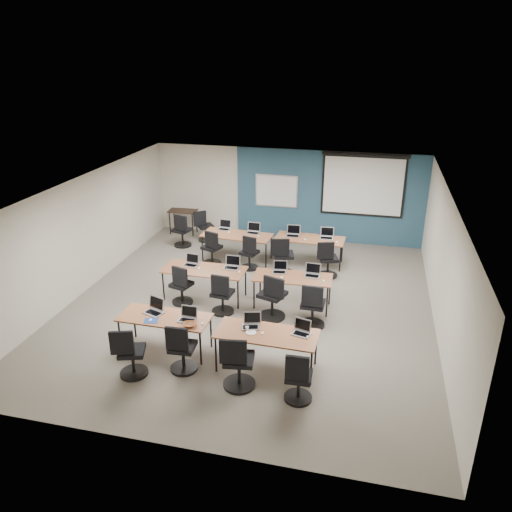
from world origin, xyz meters
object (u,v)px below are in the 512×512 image
(laptop_9, at_px, (253,230))
(spare_chair_b, at_px, (182,233))
(task_chair_5, at_px, (222,297))
(laptop_6, at_px, (280,269))
(task_chair_1, at_px, (182,352))
(laptop_7, at_px, (312,273))
(task_chair_0, at_px, (130,356))
(task_chair_7, at_px, (312,309))
(laptop_4, at_px, (191,262))
(laptop_2, at_px, (251,323))
(task_chair_2, at_px, (238,366))
(task_chair_10, at_px, (283,259))
(laptop_3, at_px, (302,330))
(spare_chair_a, at_px, (204,229))
(laptop_11, at_px, (327,235))
(task_chair_11, at_px, (327,262))
(task_chair_4, at_px, (181,288))
(laptop_10, at_px, (293,233))
(laptop_5, at_px, (232,265))
(training_table_front_right, at_px, (267,335))
(laptop_1, at_px, (188,317))
(training_table_mid_right, at_px, (293,279))
(task_chair_3, at_px, (298,381))
(training_table_back_right, at_px, (310,240))
(whiteboard, at_px, (276,191))
(laptop_0, at_px, (155,309))
(training_table_back_left, at_px, (237,236))
(utility_table, at_px, (183,214))
(projector_screen, at_px, (363,182))
(task_chair_6, at_px, (273,300))
(training_table_front_left, at_px, (165,319))
(task_chair_8, at_px, (212,251))

(laptop_9, xyz_separation_m, spare_chair_b, (-2.21, 0.32, -0.39))
(task_chair_5, bearing_deg, laptop_6, 43.83)
(task_chair_1, xyz_separation_m, laptop_7, (1.91, 3.04, 0.39))
(task_chair_0, height_order, task_chair_7, task_chair_7)
(laptop_4, xyz_separation_m, spare_chair_b, (-1.34, 2.77, -0.38))
(task_chair_1, height_order, laptop_2, task_chair_1)
(task_chair_2, bearing_deg, task_chair_10, 82.87)
(laptop_3, distance_m, spare_chair_a, 6.88)
(laptop_11, height_order, task_chair_11, laptop_11)
(task_chair_0, bearing_deg, task_chair_4, 74.98)
(laptop_10, bearing_deg, task_chair_1, -103.62)
(task_chair_5, bearing_deg, laptop_5, 96.02)
(task_chair_7, distance_m, spare_chair_a, 5.70)
(training_table_front_right, height_order, laptop_1, laptop_1)
(training_table_mid_right, bearing_deg, task_chair_2, -100.23)
(laptop_3, bearing_deg, task_chair_2, -125.49)
(task_chair_7, distance_m, laptop_11, 3.43)
(laptop_10, bearing_deg, laptop_5, -115.29)
(training_table_mid_right, height_order, laptop_2, laptop_2)
(task_chair_3, distance_m, spare_chair_a, 7.71)
(laptop_3, bearing_deg, training_table_back_right, 110.23)
(task_chair_10, bearing_deg, spare_chair_a, 132.43)
(whiteboard, bearing_deg, training_table_front_right, -79.96)
(laptop_6, relative_size, spare_chair_a, 0.32)
(laptop_3, xyz_separation_m, laptop_5, (-1.99, 2.45, 0.01))
(laptop_0, bearing_deg, task_chair_4, 115.02)
(task_chair_5, relative_size, laptop_9, 2.75)
(training_table_back_left, distance_m, laptop_0, 4.48)
(training_table_back_left, xyz_separation_m, training_table_back_right, (1.95, 0.18, -0.00))
(laptop_0, xyz_separation_m, task_chair_10, (1.77, 3.80, -0.37))
(task_chair_5, bearing_deg, utility_table, 125.29)
(projector_screen, relative_size, laptop_6, 7.75)
(task_chair_7, bearing_deg, training_table_front_right, -109.05)
(training_table_back_right, distance_m, laptop_7, 2.34)
(laptop_1, distance_m, task_chair_1, 0.70)
(training_table_back_right, relative_size, task_chair_6, 1.73)
(task_chair_1, distance_m, task_chair_10, 4.60)
(training_table_front_left, bearing_deg, task_chair_6, 44.82)
(training_table_front_right, bearing_deg, task_chair_4, 142.35)
(training_table_mid_right, distance_m, task_chair_4, 2.51)
(laptop_9, relative_size, task_chair_11, 0.36)
(training_table_front_left, xyz_separation_m, laptop_2, (1.67, 0.05, 0.11))
(laptop_3, bearing_deg, spare_chair_b, 143.87)
(spare_chair_b, bearing_deg, training_table_front_left, -55.81)
(task_chair_3, distance_m, spare_chair_b, 7.48)
(laptop_0, bearing_deg, laptop_9, 100.67)
(laptop_4, xyz_separation_m, task_chair_8, (-0.08, 1.72, -0.39))
(task_chair_10, bearing_deg, task_chair_0, -124.33)
(task_chair_3, height_order, laptop_6, laptop_6)
(training_table_front_left, bearing_deg, task_chair_8, 96.91)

